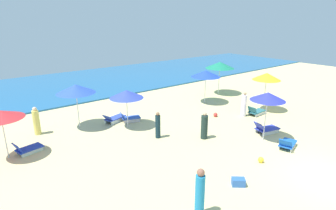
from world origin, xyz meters
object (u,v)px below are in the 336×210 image
(umbrella_0, at_px, (206,74))
(umbrella_1, at_px, (76,89))
(lounge_chair_2_1, at_px, (287,144))
(beachgoer_3, at_px, (200,193))
(umbrella_4, at_px, (220,65))
(lounge_chair_6_0, at_px, (27,149))
(beachgoer_2, at_px, (36,122))
(umbrella_2, at_px, (268,96))
(lounge_chair_2_0, at_px, (266,129))
(beachgoer_1, at_px, (158,126))
(umbrella_6, at_px, (0,115))
(beach_ball_0, at_px, (261,160))
(beach_ball_1, at_px, (215,115))
(cooler_box_2, at_px, (238,182))
(lounge_chair_3_0, at_px, (256,111))
(umbrella_5, at_px, (126,94))
(beachgoer_4, at_px, (244,105))
(lounge_chair_5_0, at_px, (130,118))
(umbrella_3, at_px, (267,76))
(lounge_chair_5_1, at_px, (114,118))
(beachgoer_0, at_px, (204,127))

(umbrella_0, relative_size, umbrella_1, 0.96)
(lounge_chair_2_1, relative_size, beachgoer_3, 0.82)
(lounge_chair_2_1, height_order, umbrella_4, umbrella_4)
(lounge_chair_6_0, distance_m, beachgoer_2, 2.41)
(umbrella_1, bearing_deg, beachgoer_3, -88.83)
(umbrella_2, height_order, lounge_chair_2_0, umbrella_2)
(beachgoer_1, bearing_deg, lounge_chair_2_0, 160.88)
(umbrella_4, bearing_deg, umbrella_6, -174.62)
(beach_ball_0, height_order, beach_ball_1, beach_ball_1)
(umbrella_6, relative_size, beachgoer_3, 1.36)
(umbrella_0, distance_m, cooler_box_2, 11.37)
(lounge_chair_3_0, bearing_deg, umbrella_5, 64.51)
(lounge_chair_6_0, xyz_separation_m, beachgoer_4, (12.73, -3.31, 0.55))
(umbrella_1, height_order, beachgoer_3, umbrella_1)
(lounge_chair_2_0, height_order, beachgoer_3, beachgoer_3)
(lounge_chair_2_0, height_order, cooler_box_2, lounge_chair_2_0)
(umbrella_1, relative_size, beach_ball_1, 9.40)
(lounge_chair_5_0, distance_m, beachgoer_1, 3.18)
(umbrella_3, bearing_deg, beach_ball_1, 160.13)
(lounge_chair_5_1, relative_size, cooler_box_2, 3.12)
(umbrella_5, height_order, lounge_chair_5_0, umbrella_5)
(lounge_chair_2_0, xyz_separation_m, lounge_chair_2_1, (-0.87, -1.79, -0.02))
(umbrella_2, relative_size, lounge_chair_5_0, 1.94)
(umbrella_3, height_order, beach_ball_0, umbrella_3)
(umbrella_1, relative_size, lounge_chair_5_1, 1.67)
(umbrella_3, xyz_separation_m, umbrella_5, (-9.15, 3.40, -0.43))
(umbrella_5, xyz_separation_m, lounge_chair_6_0, (-5.60, 0.12, -1.85))
(beachgoer_0, bearing_deg, lounge_chair_5_1, 162.88)
(lounge_chair_5_1, height_order, beachgoer_3, beachgoer_3)
(beachgoer_0, bearing_deg, umbrella_2, 4.60)
(umbrella_6, relative_size, beach_ball_0, 9.03)
(beachgoer_4, bearing_deg, lounge_chair_2_0, -177.51)
(umbrella_0, height_order, lounge_chair_6_0, umbrella_0)
(umbrella_3, distance_m, beachgoer_1, 8.89)
(umbrella_3, xyz_separation_m, cooler_box_2, (-8.88, -4.68, -2.35))
(umbrella_4, relative_size, lounge_chair_6_0, 2.05)
(beachgoer_0, bearing_deg, lounge_chair_5_0, 157.10)
(umbrella_5, relative_size, beachgoer_2, 1.42)
(umbrella_0, relative_size, lounge_chair_2_0, 1.61)
(lounge_chair_6_0, xyz_separation_m, beachgoer_0, (8.04, -4.19, 0.47))
(beachgoer_4, bearing_deg, umbrella_0, 27.81)
(umbrella_0, bearing_deg, umbrella_4, 21.56)
(beachgoer_1, xyz_separation_m, cooler_box_2, (-0.23, -5.66, -0.55))
(lounge_chair_2_1, bearing_deg, lounge_chair_6_0, 38.42)
(cooler_box_2, bearing_deg, beachgoer_2, 155.79)
(umbrella_0, height_order, umbrella_4, umbrella_4)
(beachgoer_3, height_order, beach_ball_1, beachgoer_3)
(umbrella_1, relative_size, beachgoer_3, 1.53)
(cooler_box_2, bearing_deg, umbrella_2, 62.79)
(lounge_chair_6_0, height_order, beachgoer_0, beachgoer_0)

